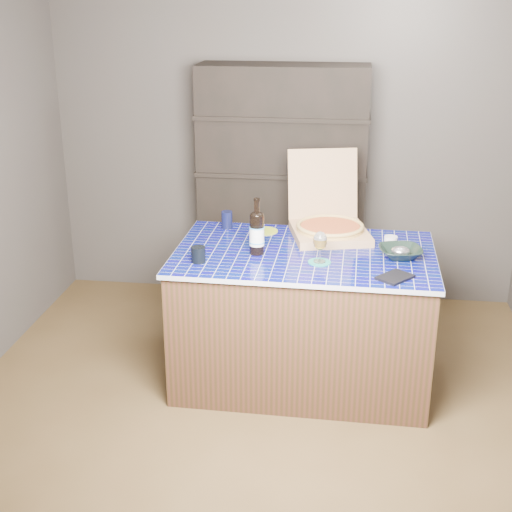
# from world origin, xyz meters

# --- Properties ---
(room) EXTENTS (3.50, 3.50, 3.50)m
(room) POSITION_xyz_m (0.00, 0.00, 1.25)
(room) COLOR brown
(room) RESTS_ON ground
(shelving_unit) EXTENTS (1.20, 0.41, 1.80)m
(shelving_unit) POSITION_xyz_m (0.00, 1.53, 0.90)
(shelving_unit) COLOR black
(shelving_unit) RESTS_ON floor
(kitchen_island) EXTENTS (1.54, 0.99, 0.84)m
(kitchen_island) POSITION_xyz_m (0.24, 0.42, 0.42)
(kitchen_island) COLOR #4D2A1E
(kitchen_island) RESTS_ON floor
(pizza_box) EXTENTS (0.57, 0.64, 0.49)m
(pizza_box) POSITION_xyz_m (0.37, 0.73, 0.91)
(pizza_box) COLOR tan
(pizza_box) RESTS_ON kitchen_island
(mead_bottle) EXTENTS (0.09, 0.09, 0.34)m
(mead_bottle) POSITION_xyz_m (-0.03, 0.35, 0.97)
(mead_bottle) COLOR black
(mead_bottle) RESTS_ON kitchen_island
(teal_trivet) EXTENTS (0.13, 0.13, 0.01)m
(teal_trivet) POSITION_xyz_m (0.34, 0.25, 0.84)
(teal_trivet) COLOR #198677
(teal_trivet) RESTS_ON kitchen_island
(wine_glass) EXTENTS (0.08, 0.08, 0.18)m
(wine_glass) POSITION_xyz_m (0.34, 0.25, 0.96)
(wine_glass) COLOR white
(wine_glass) RESTS_ON teal_trivet
(tumbler) EXTENTS (0.08, 0.08, 0.09)m
(tumbler) POSITION_xyz_m (-0.34, 0.17, 0.88)
(tumbler) COLOR black
(tumbler) RESTS_ON kitchen_island
(dvd_case) EXTENTS (0.22, 0.23, 0.01)m
(dvd_case) POSITION_xyz_m (0.75, 0.07, 0.84)
(dvd_case) COLOR black
(dvd_case) RESTS_ON kitchen_island
(bowl) EXTENTS (0.28, 0.28, 0.06)m
(bowl) POSITION_xyz_m (0.80, 0.40, 0.87)
(bowl) COLOR black
(bowl) RESTS_ON kitchen_island
(foil_contents) EXTENTS (0.11, 0.09, 0.05)m
(foil_contents) POSITION_xyz_m (0.80, 0.40, 0.88)
(foil_contents) COLOR silver
(foil_contents) RESTS_ON bowl
(white_jar) EXTENTS (0.08, 0.08, 0.07)m
(white_jar) POSITION_xyz_m (0.75, 0.57, 0.87)
(white_jar) COLOR silver
(white_jar) RESTS_ON kitchen_island
(navy_cup) EXTENTS (0.07, 0.07, 0.11)m
(navy_cup) POSITION_xyz_m (-0.29, 0.80, 0.89)
(navy_cup) COLOR black
(navy_cup) RESTS_ON kitchen_island
(green_trivet) EXTENTS (0.17, 0.17, 0.01)m
(green_trivet) POSITION_xyz_m (-0.04, 0.76, 0.84)
(green_trivet) COLOR #A0B727
(green_trivet) RESTS_ON kitchen_island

